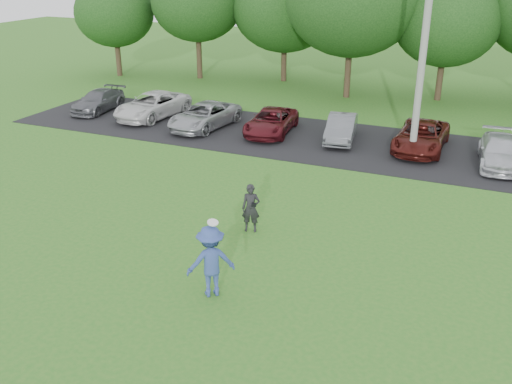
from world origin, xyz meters
TOP-DOWN VIEW (x-y plane):
  - ground at (0.00, 0.00)m, footprint 100.00×100.00m
  - parking_lot at (0.00, 13.00)m, footprint 32.00×6.50m
  - utility_pole at (3.30, 12.03)m, footprint 0.28×0.28m
  - frisbee_player at (0.36, -0.12)m, footprint 1.37×1.29m
  - camera_bystander at (-0.15, 3.46)m, footprint 0.63×0.50m
  - parked_cars at (-1.27, 13.07)m, footprint 28.20×5.17m
  - tree_row at (1.51, 22.76)m, footprint 42.39×9.85m

SIDE VIEW (x-z plane):
  - ground at x=0.00m, z-range 0.00..0.00m
  - parking_lot at x=0.00m, z-range 0.00..0.03m
  - parked_cars at x=-1.27m, z-range -0.01..1.23m
  - camera_bystander at x=-0.15m, z-range 0.00..1.51m
  - frisbee_player at x=0.36m, z-range -0.08..1.95m
  - tree_row at x=1.51m, z-range 0.59..9.23m
  - utility_pole at x=3.30m, z-range 0.00..10.17m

